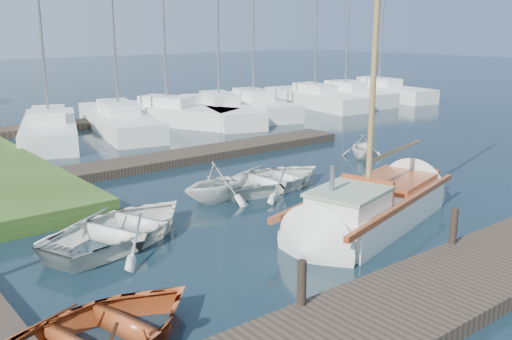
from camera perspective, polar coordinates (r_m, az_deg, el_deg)
ground at (r=15.45m, az=0.00°, el=-4.32°), size 160.00×160.00×0.00m
near_dock at (r=11.66m, az=19.08°, el=-10.74°), size 18.00×2.20×0.30m
far_dock at (r=21.65m, az=-6.61°, el=1.43°), size 14.00×1.60×0.30m
pontoon at (r=33.80m, az=-3.70°, el=6.10°), size 30.00×1.60×0.30m
mooring_post_1 at (r=9.85m, az=4.60°, el=-11.16°), size 0.16×0.16×0.80m
mooring_post_2 at (r=13.13m, az=19.16°, el=-5.31°), size 0.16×0.16×0.80m
sailboat at (r=14.94m, az=11.63°, el=-3.89°), size 7.41×3.70×9.83m
dinghy at (r=9.32m, az=-15.89°, el=-15.25°), size 4.59×3.75×0.83m
tender_a at (r=13.72m, az=-13.16°, el=-5.24°), size 4.93×4.26×0.86m
tender_b at (r=16.43m, az=-3.78°, el=-0.92°), size 2.55×2.25×1.25m
tender_c at (r=17.68m, az=1.72°, el=-0.56°), size 3.96×2.88×0.80m
tender_d at (r=22.22m, az=10.64°, el=2.55°), size 2.53×2.47×1.02m
marina_boat_0 at (r=26.70m, az=-19.95°, el=4.02°), size 4.75×8.12×11.29m
marina_boat_1 at (r=28.17m, az=-13.56°, el=4.94°), size 3.98×9.05×9.82m
marina_boat_2 at (r=29.93m, az=-8.89°, el=5.75°), size 5.18×7.84×12.34m
marina_boat_3 at (r=31.04m, az=-3.71°, el=6.16°), size 4.85×9.16×11.15m
marina_boat_4 at (r=32.68m, az=-0.28°, el=6.59°), size 4.04×8.26×10.64m
marina_boat_5 at (r=36.10m, az=5.86°, el=7.26°), size 3.22×8.38×11.25m
marina_boat_6 at (r=38.02m, az=8.90°, el=7.49°), size 2.57×7.38×9.13m
marina_boat_7 at (r=41.07m, az=12.19°, el=7.84°), size 3.26×9.05×10.91m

